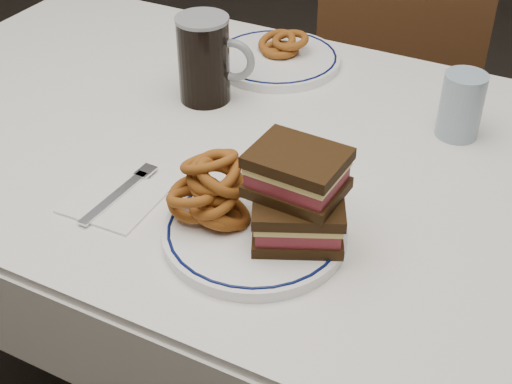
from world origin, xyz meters
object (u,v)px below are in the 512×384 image
at_px(reuben_sandwich, 298,196).
at_px(chair_far, 393,84).
at_px(main_plate, 255,232).
at_px(far_plate, 276,59).
at_px(beer_mug, 206,59).

bearing_deg(reuben_sandwich, chair_far, 99.37).
relative_size(main_plate, reuben_sandwich, 1.71).
bearing_deg(chair_far, far_plate, -100.98).
height_order(chair_far, main_plate, chair_far).
bearing_deg(chair_far, main_plate, -83.82).
height_order(main_plate, far_plate, same).
distance_m(reuben_sandwich, beer_mug, 0.43).
distance_m(main_plate, beer_mug, 0.41).
xyz_separation_m(reuben_sandwich, far_plate, (-0.27, 0.48, -0.07)).
bearing_deg(reuben_sandwich, far_plate, 118.92).
bearing_deg(main_plate, chair_far, 96.18).
bearing_deg(far_plate, chair_far, 79.02).
relative_size(reuben_sandwich, beer_mug, 0.95).
height_order(chair_far, beer_mug, beer_mug).
relative_size(main_plate, beer_mug, 1.63).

